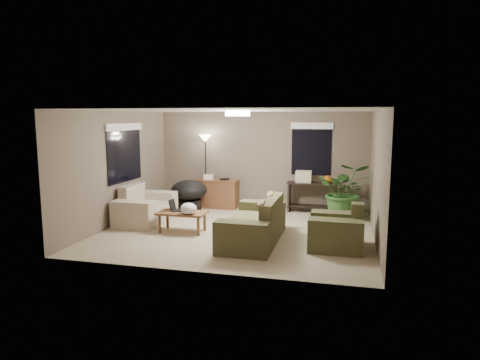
% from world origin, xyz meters
% --- Properties ---
extents(room_shell, '(5.50, 5.50, 5.50)m').
position_xyz_m(room_shell, '(0.00, 0.00, 1.25)').
color(room_shell, tan).
rests_on(room_shell, ground).
extents(main_sofa, '(0.95, 2.20, 0.85)m').
position_xyz_m(main_sofa, '(0.52, -0.65, 0.29)').
color(main_sofa, '#4C4A2D').
rests_on(main_sofa, ground).
extents(throw_pillows, '(0.30, 1.38, 0.47)m').
position_xyz_m(throw_pillows, '(0.77, -0.65, 0.65)').
color(throw_pillows, '#8C7251').
rests_on(throw_pillows, main_sofa).
extents(loveseat, '(0.90, 1.60, 0.85)m').
position_xyz_m(loveseat, '(-2.25, 0.23, 0.30)').
color(loveseat, beige).
rests_on(loveseat, ground).
extents(armchair, '(0.95, 1.00, 0.85)m').
position_xyz_m(armchair, '(2.05, -0.72, 0.30)').
color(armchair, '#45462A').
rests_on(armchair, ground).
extents(coffee_table, '(1.00, 0.55, 0.42)m').
position_xyz_m(coffee_table, '(-1.10, -0.36, 0.36)').
color(coffee_table, brown).
rests_on(coffee_table, ground).
extents(laptop, '(0.40, 0.33, 0.24)m').
position_xyz_m(laptop, '(-1.26, -0.26, 0.48)').
color(laptop, black).
rests_on(laptop, coffee_table).
extents(plastic_bag, '(0.41, 0.39, 0.23)m').
position_xyz_m(plastic_bag, '(-0.90, -0.51, 0.54)').
color(plastic_bag, white).
rests_on(plastic_bag, coffee_table).
extents(desk, '(1.10, 0.50, 0.75)m').
position_xyz_m(desk, '(-1.09, 2.13, 0.38)').
color(desk, brown).
rests_on(desk, ground).
extents(desk_papers, '(0.70, 0.29, 0.12)m').
position_xyz_m(desk_papers, '(-1.24, 2.12, 0.80)').
color(desk_papers, silver).
rests_on(desk_papers, desk).
extents(console_table, '(1.30, 0.40, 0.75)m').
position_xyz_m(console_table, '(1.40, 2.19, 0.44)').
color(console_table, black).
rests_on(console_table, ground).
extents(pumpkin, '(0.24, 0.24, 0.19)m').
position_xyz_m(pumpkin, '(1.75, 2.19, 0.84)').
color(pumpkin, orange).
rests_on(pumpkin, console_table).
extents(cardboard_box, '(0.39, 0.30, 0.29)m').
position_xyz_m(cardboard_box, '(1.15, 2.19, 0.90)').
color(cardboard_box, beige).
rests_on(cardboard_box, console_table).
extents(papasan_chair, '(0.91, 0.91, 0.80)m').
position_xyz_m(papasan_chair, '(-1.65, 1.51, 0.47)').
color(papasan_chair, black).
rests_on(papasan_chair, ground).
extents(floor_lamp, '(0.32, 0.32, 1.91)m').
position_xyz_m(floor_lamp, '(-1.43, 2.18, 1.60)').
color(floor_lamp, black).
rests_on(floor_lamp, ground).
extents(ceiling_fixture, '(0.50, 0.50, 0.10)m').
position_xyz_m(ceiling_fixture, '(0.00, 0.00, 2.44)').
color(ceiling_fixture, white).
rests_on(ceiling_fixture, room_shell).
extents(houseplant, '(1.20, 1.34, 1.04)m').
position_xyz_m(houseplant, '(2.17, 1.59, 0.52)').
color(houseplant, '#2D5923').
rests_on(houseplant, ground).
extents(cat_scratching_post, '(0.32, 0.32, 0.50)m').
position_xyz_m(cat_scratching_post, '(2.30, -0.25, 0.21)').
color(cat_scratching_post, tan).
rests_on(cat_scratching_post, ground).
extents(window_left, '(0.05, 1.56, 1.33)m').
position_xyz_m(window_left, '(-2.73, 0.30, 1.78)').
color(window_left, black).
rests_on(window_left, room_shell).
extents(window_back, '(1.06, 0.05, 1.33)m').
position_xyz_m(window_back, '(1.30, 2.48, 1.79)').
color(window_back, black).
rests_on(window_back, room_shell).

